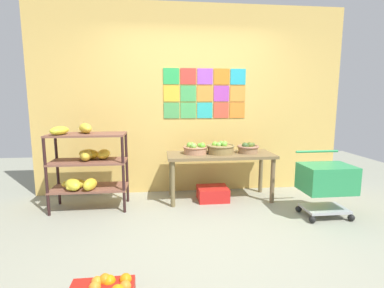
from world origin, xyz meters
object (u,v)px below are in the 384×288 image
at_px(display_table, 220,160).
at_px(fruit_basket_right, 195,149).
at_px(fruit_basket_back_right, 248,148).
at_px(produce_crate_under_table, 213,194).
at_px(fruit_basket_back_left, 221,148).
at_px(shopping_cart, 326,181).
at_px(banana_shelf_unit, 85,162).

distance_m(display_table, fruit_basket_right, 0.38).
distance_m(fruit_basket_back_right, produce_crate_under_table, 0.82).
bearing_deg(fruit_basket_right, fruit_basket_back_left, -5.14).
height_order(fruit_basket_back_left, fruit_basket_back_right, fruit_basket_back_left).
height_order(display_table, shopping_cart, shopping_cart).
bearing_deg(produce_crate_under_table, shopping_cart, -30.33).
relative_size(banana_shelf_unit, shopping_cart, 1.43).
bearing_deg(display_table, fruit_basket_right, 173.49).
xyz_separation_m(fruit_basket_back_left, fruit_basket_back_right, (0.40, 0.00, -0.00)).
bearing_deg(fruit_basket_back_left, shopping_cart, -34.25).
height_order(fruit_basket_right, produce_crate_under_table, fruit_basket_right).
distance_m(display_table, fruit_basket_back_right, 0.43).
relative_size(fruit_basket_back_left, shopping_cart, 0.50).
relative_size(fruit_basket_back_right, produce_crate_under_table, 0.72).
relative_size(banana_shelf_unit, produce_crate_under_table, 2.63).
height_order(fruit_basket_back_right, produce_crate_under_table, fruit_basket_back_right).
bearing_deg(shopping_cart, banana_shelf_unit, 179.32).
bearing_deg(produce_crate_under_table, fruit_basket_back_right, 5.24).
bearing_deg(banana_shelf_unit, display_table, 5.20).
distance_m(display_table, fruit_basket_back_left, 0.16).
bearing_deg(fruit_basket_back_left, fruit_basket_right, 174.86).
distance_m(banana_shelf_unit, fruit_basket_back_left, 1.81).
xyz_separation_m(banana_shelf_unit, shopping_cart, (2.92, -0.60, -0.18)).
bearing_deg(fruit_basket_right, display_table, -6.51).
distance_m(fruit_basket_back_right, shopping_cart, 1.10).
relative_size(display_table, fruit_basket_right, 4.33).
distance_m(fruit_basket_right, produce_crate_under_table, 0.68).
relative_size(banana_shelf_unit, display_table, 0.75).
bearing_deg(produce_crate_under_table, display_table, 17.55).
xyz_separation_m(fruit_basket_back_left, shopping_cart, (1.13, -0.77, -0.29)).
relative_size(banana_shelf_unit, fruit_basket_right, 3.25).
bearing_deg(fruit_basket_right, banana_shelf_unit, -171.99).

